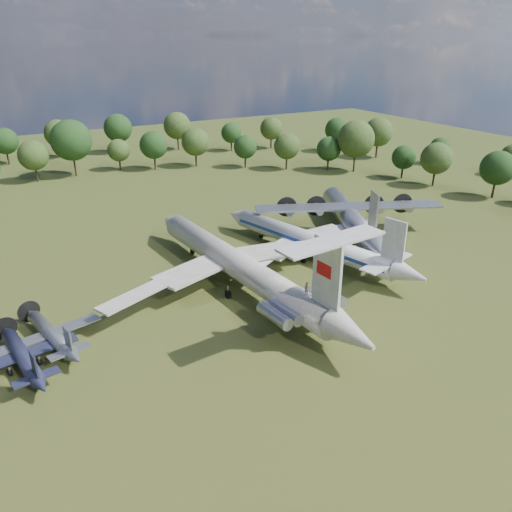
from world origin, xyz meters
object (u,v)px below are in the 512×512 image
small_prop_west (23,359)px  an12_transport (349,221)px  small_prop_northwest (52,337)px  il62_airliner (239,270)px  person_on_il62 (306,288)px  tu104_jet (310,245)px

small_prop_west → an12_transport: bearing=5.4°
small_prop_northwest → il62_airliner: bearing=-7.1°
il62_airliner → small_prop_west: il62_airliner is taller
small_prop_west → person_on_il62: size_ratio=10.12×
il62_airliner → small_prop_west: bearing=-174.2°
tu104_jet → an12_transport: bearing=7.7°
il62_airliner → an12_transport: bearing=12.9°
small_prop_northwest → person_on_il62: size_ratio=10.05×
il62_airliner → person_on_il62: size_ratio=33.24×
an12_transport → small_prop_northwest: size_ratio=2.34×
an12_transport → tu104_jet: bearing=-133.3°
il62_airliner → small_prop_northwest: size_ratio=3.31×
small_prop_west → person_on_il62: person_on_il62 is taller
il62_airliner → person_on_il62: person_on_il62 is taller
tu104_jet → an12_transport: size_ratio=1.14×
tu104_jet → small_prop_northwest: tu104_jet is taller
small_prop_northwest → person_on_il62: person_on_il62 is taller
il62_airliner → tu104_jet: size_ratio=1.24×
small_prop_west → small_prop_northwest: bearing=32.1°
tu104_jet → an12_transport: (12.88, 5.41, 0.35)m
an12_transport → small_prop_northwest: 56.88m
small_prop_west → tu104_jet: bearing=3.0°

